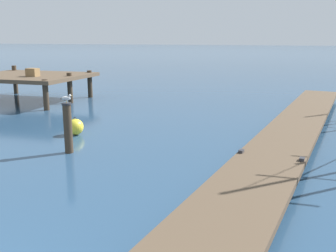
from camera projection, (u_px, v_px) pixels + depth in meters
floating_dock at (294, 128)px, 13.79m from camera, size 3.71×20.87×0.53m
pier_platform at (28, 77)px, 21.74m from camera, size 6.72×5.66×1.95m
mooring_piling at (68, 127)px, 11.87m from camera, size 0.30×0.30×1.59m
perched_seagull at (66, 98)px, 11.66m from camera, size 0.34×0.27×0.27m
mooring_buoy at (75, 127)px, 14.20m from camera, size 0.61×0.61×0.68m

